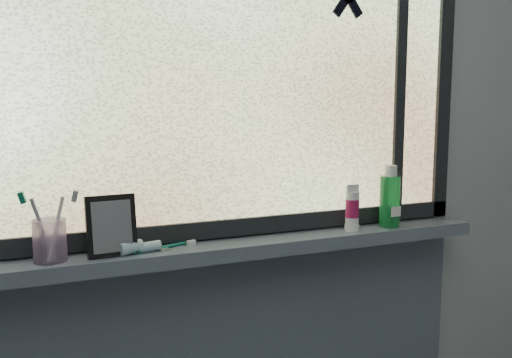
{
  "coord_description": "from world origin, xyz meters",
  "views": [
    {
      "loc": [
        -0.54,
        -0.23,
        1.41
      ],
      "look_at": [
        0.01,
        1.05,
        1.22
      ],
      "focal_mm": 40.0,
      "sensor_mm": 36.0,
      "label": 1
    }
  ],
  "objects_px": {
    "mouthwash_bottle": "(390,196)",
    "vanity_mirror": "(111,226)",
    "toothbrush_cup": "(50,240)",
    "cream_tube": "(352,206)"
  },
  "relations": [
    {
      "from": "mouthwash_bottle",
      "to": "vanity_mirror",
      "type": "bearing_deg",
      "value": -179.83
    },
    {
      "from": "vanity_mirror",
      "to": "toothbrush_cup",
      "type": "distance_m",
      "value": 0.15
    },
    {
      "from": "mouthwash_bottle",
      "to": "cream_tube",
      "type": "distance_m",
      "value": 0.14
    },
    {
      "from": "toothbrush_cup",
      "to": "mouthwash_bottle",
      "type": "height_order",
      "value": "mouthwash_bottle"
    },
    {
      "from": "toothbrush_cup",
      "to": "mouthwash_bottle",
      "type": "relative_size",
      "value": 0.66
    },
    {
      "from": "cream_tube",
      "to": "toothbrush_cup",
      "type": "bearing_deg",
      "value": 179.46
    },
    {
      "from": "vanity_mirror",
      "to": "mouthwash_bottle",
      "type": "height_order",
      "value": "mouthwash_bottle"
    },
    {
      "from": "cream_tube",
      "to": "vanity_mirror",
      "type": "bearing_deg",
      "value": -179.93
    },
    {
      "from": "vanity_mirror",
      "to": "toothbrush_cup",
      "type": "height_order",
      "value": "vanity_mirror"
    },
    {
      "from": "vanity_mirror",
      "to": "cream_tube",
      "type": "bearing_deg",
      "value": -3.47
    }
  ]
}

